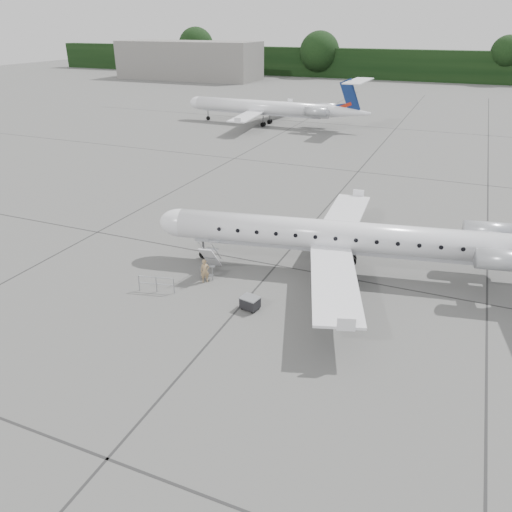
% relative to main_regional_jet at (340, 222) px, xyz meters
% --- Properties ---
extents(ground, '(320.00, 320.00, 0.00)m').
position_rel_main_regional_jet_xyz_m(ground, '(0.46, -7.93, -3.47)').
color(ground, '#585856').
rests_on(ground, ground).
extents(treeline, '(260.00, 4.00, 8.00)m').
position_rel_main_regional_jet_xyz_m(treeline, '(0.46, 122.07, 0.53)').
color(treeline, black).
rests_on(treeline, ground).
extents(terminal_building, '(40.00, 14.00, 10.00)m').
position_rel_main_regional_jet_xyz_m(terminal_building, '(-69.54, 102.07, 1.53)').
color(terminal_building, slate).
rests_on(terminal_building, ground).
extents(main_regional_jet, '(30.26, 24.24, 6.94)m').
position_rel_main_regional_jet_xyz_m(main_regional_jet, '(0.00, 0.00, 0.00)').
color(main_regional_jet, silver).
rests_on(main_regional_jet, ground).
extents(airstair, '(1.23, 2.25, 2.18)m').
position_rel_main_regional_jet_xyz_m(airstair, '(-7.43, -3.54, -2.38)').
color(airstair, silver).
rests_on(airstair, ground).
extents(passenger, '(0.67, 0.62, 1.53)m').
position_rel_main_regional_jet_xyz_m(passenger, '(-7.20, -4.73, -2.71)').
color(passenger, '#997B53').
rests_on(passenger, ground).
extents(safety_railing, '(2.16, 0.59, 1.00)m').
position_rel_main_regional_jet_xyz_m(safety_railing, '(-9.31, -7.01, -2.97)').
color(safety_railing, gray).
rests_on(safety_railing, ground).
extents(baggage_cart, '(1.10, 0.95, 0.84)m').
position_rel_main_regional_jet_xyz_m(baggage_cart, '(-3.28, -6.66, -3.05)').
color(baggage_cart, black).
rests_on(baggage_cart, ground).
extents(bg_regional_left, '(28.89, 21.11, 7.46)m').
position_rel_main_regional_jet_xyz_m(bg_regional_left, '(-24.30, 45.67, 0.26)').
color(bg_regional_left, silver).
rests_on(bg_regional_left, ground).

